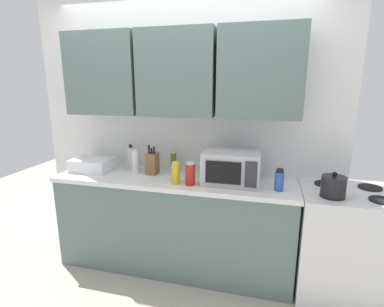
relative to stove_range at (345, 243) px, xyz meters
name	(u,v)px	position (x,y,z in m)	size (l,w,h in m)	color
wall_back_with_cabinets	(181,102)	(-1.48, 0.25, 1.12)	(3.07, 0.38, 2.60)	white
counter_run	(175,221)	(-1.48, 0.02, 0.00)	(2.20, 0.63, 0.90)	slate
stove_range	(345,243)	(0.00, 0.00, 0.00)	(0.76, 0.64, 0.91)	silver
kettle	(333,186)	(-0.17, -0.14, 0.54)	(0.18, 0.18, 0.19)	black
microwave	(232,167)	(-0.96, 0.00, 0.59)	(0.48, 0.37, 0.28)	#B7B7BC
dish_rack	(93,164)	(-2.33, 0.02, 0.51)	(0.38, 0.30, 0.12)	silver
knife_block	(152,163)	(-1.72, 0.06, 0.55)	(0.10, 0.12, 0.28)	brown
bottle_blue_cleaner	(279,180)	(-0.56, -0.10, 0.53)	(0.07, 0.07, 0.18)	#2D56B7
bottle_yellow_mustard	(176,173)	(-1.42, -0.15, 0.54)	(0.07, 0.07, 0.19)	gold
bottle_white_jar	(135,162)	(-1.89, 0.06, 0.56)	(0.07, 0.07, 0.23)	white
bottle_green_oil	(174,162)	(-1.54, 0.18, 0.55)	(0.05, 0.05, 0.21)	#386B2D
bottle_red_sauce	(190,174)	(-1.29, -0.15, 0.54)	(0.08, 0.08, 0.20)	red
bottle_clear_tall	(131,157)	(-1.99, 0.18, 0.56)	(0.06, 0.06, 0.24)	silver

